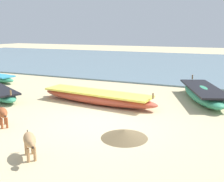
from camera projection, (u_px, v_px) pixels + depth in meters
ground at (100, 122)px, 8.07m from camera, size 80.00×80.00×0.00m
sea_water at (184, 63)px, 22.46m from camera, size 60.00×20.00×0.08m
fishing_boat_1 at (97, 97)px, 10.08m from camera, size 4.97×1.41×0.66m
fishing_boat_4 at (203, 94)px, 10.45m from camera, size 2.45×4.07×0.75m
calf_near_rust at (3, 113)px, 7.58m from camera, size 0.77×0.64×0.56m
calf_far_tan at (30, 141)px, 5.68m from camera, size 0.74×0.70×0.57m
debris_pile_0 at (124, 134)px, 6.86m from camera, size 1.73×1.73×0.22m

